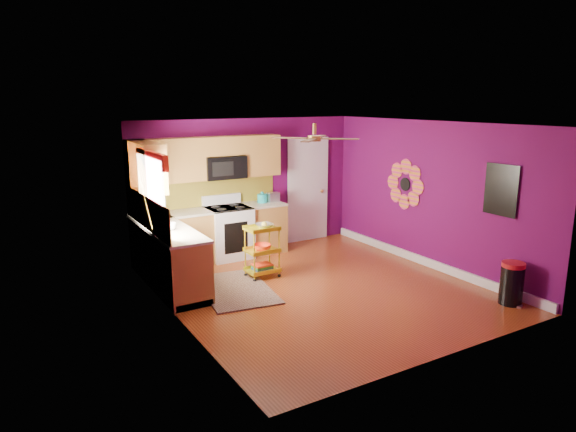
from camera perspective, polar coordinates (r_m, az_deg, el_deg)
ground at (r=8.00m, az=3.56°, el=-8.01°), size 5.00×5.00×0.00m
room_envelope at (r=7.59m, az=3.90°, el=3.63°), size 4.54×5.04×2.52m
lower_cabinets at (r=8.82m, az=-10.41°, el=-3.21°), size 2.81×2.31×0.94m
electric_range at (r=9.41m, az=-6.63°, el=-1.76°), size 0.76×0.66×1.13m
upper_cabinetry at (r=8.92m, az=-10.93°, el=5.90°), size 2.80×2.30×1.26m
left_window at (r=7.57m, az=-14.97°, el=4.01°), size 0.08×1.35×1.08m
panel_door at (r=10.44m, az=2.20°, el=2.81°), size 0.95×0.11×2.15m
right_wall_art at (r=8.80m, az=17.08°, el=3.13°), size 0.04×2.74×1.04m
ceiling_fan at (r=7.66m, az=2.95°, el=8.69°), size 1.01×1.01×0.26m
shag_rug at (r=7.95m, az=-5.81°, el=-8.09°), size 1.21×1.74×0.02m
rolling_cart at (r=8.34m, az=-2.85°, el=-3.67°), size 0.52×0.38×0.93m
trash_can at (r=7.96m, az=23.60°, el=-6.87°), size 0.42×0.42×0.61m
teal_kettle at (r=9.68m, az=-2.89°, el=2.00°), size 0.18×0.18×0.21m
toaster at (r=9.73m, az=-1.67°, el=2.11°), size 0.22×0.15×0.18m
soap_bottle_a at (r=7.94m, az=-13.58°, el=-0.69°), size 0.08×0.09×0.19m
soap_bottle_b at (r=8.06m, az=-13.31°, el=-0.60°), size 0.12×0.12×0.16m
counter_dish at (r=8.67m, az=-14.48°, el=-0.04°), size 0.26×0.26×0.06m
counter_cup at (r=7.84m, az=-12.80°, el=-1.13°), size 0.14×0.14×0.11m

